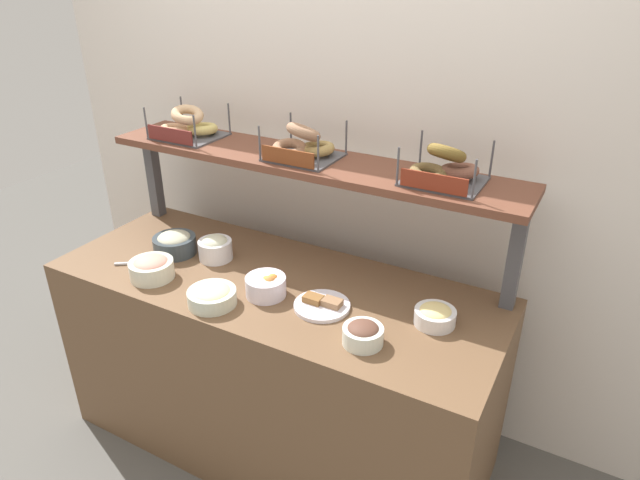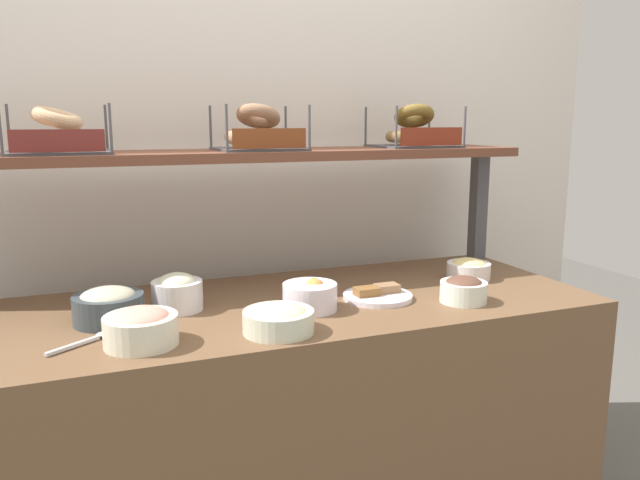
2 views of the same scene
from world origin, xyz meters
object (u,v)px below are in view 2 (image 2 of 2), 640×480
object	(u,v)px
serving_plate_white	(377,295)
bagel_basket_plain	(58,137)
bowl_chocolate_spread	(464,289)
bowl_potato_salad	(278,319)
bagel_basket_everything	(258,134)
bowl_lox_spread	(141,327)
bagel_basket_cinnamon_raisin	(414,133)
bowl_tuna_salad	(108,305)
bowl_egg_salad	(469,269)
bowl_fruit_salad	(310,295)
bowl_scallion_spread	(177,292)
serving_spoon_near_plate	(91,339)

from	to	relation	value
serving_plate_white	bagel_basket_plain	xyz separation A→B (m)	(-0.85, 0.33, 0.46)
bowl_chocolate_spread	serving_plate_white	size ratio (longest dim) A/B	0.66
bowl_potato_salad	bagel_basket_everything	distance (m)	0.68
bowl_lox_spread	bagel_basket_cinnamon_raisin	size ratio (longest dim) A/B	0.63
bowl_tuna_salad	bowl_egg_salad	world-z (taller)	bowl_tuna_salad
serving_plate_white	bagel_basket_plain	bearing A→B (deg)	158.78
bowl_lox_spread	serving_plate_white	size ratio (longest dim) A/B	0.84
bowl_fruit_salad	bagel_basket_plain	size ratio (longest dim) A/B	0.54
bowl_fruit_salad	bagel_basket_everything	bearing A→B (deg)	96.70
bowl_scallion_spread	bowl_fruit_salad	world-z (taller)	bowl_scallion_spread
bowl_fruit_salad	bagel_basket_cinnamon_raisin	size ratio (longest dim) A/B	0.55
bagel_basket_plain	bagel_basket_cinnamon_raisin	size ratio (longest dim) A/B	1.01
bowl_tuna_salad	serving_plate_white	world-z (taller)	bowl_tuna_salad
bowl_tuna_salad	serving_spoon_near_plate	bearing A→B (deg)	-109.44
bowl_chocolate_spread	bowl_lox_spread	size ratio (longest dim) A/B	0.79
bowl_scallion_spread	bagel_basket_everything	bearing A→B (deg)	35.49
bowl_tuna_salad	bowl_lox_spread	world-z (taller)	bowl_tuna_salad
bowl_tuna_salad	bowl_egg_salad	xyz separation A→B (m)	(1.15, 0.04, -0.01)
bowl_fruit_salad	bagel_basket_everything	world-z (taller)	bagel_basket_everything
bowl_tuna_salad	bagel_basket_cinnamon_raisin	bearing A→B (deg)	14.43
bowl_egg_salad	serving_spoon_near_plate	bearing A→B (deg)	-171.70
bowl_tuna_salad	serving_spoon_near_plate	xyz separation A→B (m)	(-0.05, -0.14, -0.04)
bowl_potato_salad	serving_spoon_near_plate	distance (m)	0.45
bowl_chocolate_spread	bagel_basket_cinnamon_raisin	distance (m)	0.64
bowl_scallion_spread	bowl_egg_salad	distance (m)	0.96
serving_plate_white	bowl_fruit_salad	bearing A→B (deg)	-173.22
bowl_lox_spread	bowl_egg_salad	xyz separation A→B (m)	(1.09, 0.24, -0.01)
bowl_chocolate_spread	bowl_lox_spread	distance (m)	0.91
serving_spoon_near_plate	bagel_basket_everything	world-z (taller)	bagel_basket_everything
serving_spoon_near_plate	bowl_lox_spread	bearing A→B (deg)	-30.38
bowl_lox_spread	bowl_chocolate_spread	bearing A→B (deg)	1.11
bowl_tuna_salad	bowl_fruit_salad	xyz separation A→B (m)	(0.53, -0.09, -0.01)
bowl_scallion_spread	bowl_fruit_salad	bearing A→B (deg)	-21.24
serving_plate_white	bowl_tuna_salad	bearing A→B (deg)	175.11
bagel_basket_plain	serving_plate_white	bearing A→B (deg)	-21.22
serving_plate_white	bagel_basket_cinnamon_raisin	distance (m)	0.65
bowl_scallion_spread	bowl_lox_spread	world-z (taller)	bowl_scallion_spread
bowl_chocolate_spread	serving_plate_white	world-z (taller)	bowl_chocolate_spread
bowl_scallion_spread	bagel_basket_everything	world-z (taller)	bagel_basket_everything
bowl_tuna_salad	bowl_potato_salad	bearing A→B (deg)	-31.38
bowl_tuna_salad	bowl_chocolate_spread	bearing A→B (deg)	-10.76
bowl_tuna_salad	bowl_fruit_salad	bearing A→B (deg)	-9.73
bowl_egg_salad	bowl_potato_salad	bearing A→B (deg)	-160.02
bowl_tuna_salad	bagel_basket_cinnamon_raisin	xyz separation A→B (m)	(1.06, 0.27, 0.43)
bowl_egg_salad	bowl_fruit_salad	bearing A→B (deg)	-168.28
bowl_lox_spread	bowl_scallion_spread	bearing A→B (deg)	63.50
bowl_chocolate_spread	bowl_fruit_salad	bearing A→B (deg)	168.02
bowl_chocolate_spread	bowl_egg_salad	size ratio (longest dim) A/B	0.94
bowl_tuna_salad	bowl_scallion_spread	bearing A→B (deg)	13.30
bowl_lox_spread	bagel_basket_everything	size ratio (longest dim) A/B	0.63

